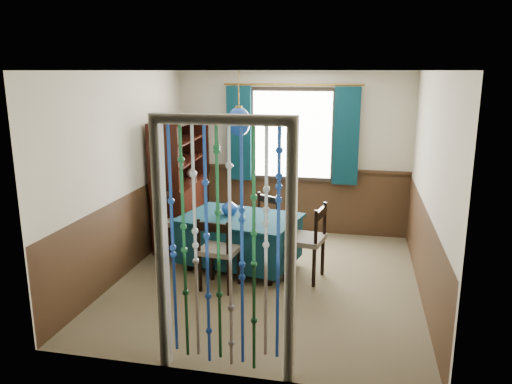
% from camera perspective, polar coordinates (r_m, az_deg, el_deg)
% --- Properties ---
extents(floor, '(4.00, 4.00, 0.00)m').
position_cam_1_polar(floor, '(6.22, 1.37, -10.00)').
color(floor, brown).
rests_on(floor, ground).
extents(ceiling, '(4.00, 4.00, 0.00)m').
position_cam_1_polar(ceiling, '(5.70, 1.52, 13.70)').
color(ceiling, silver).
rests_on(ceiling, ground).
extents(wall_back, '(3.60, 0.00, 3.60)m').
position_cam_1_polar(wall_back, '(7.77, 4.15, 4.41)').
color(wall_back, beige).
rests_on(wall_back, ground).
extents(wall_front, '(3.60, 0.00, 3.60)m').
position_cam_1_polar(wall_front, '(3.95, -3.91, -4.77)').
color(wall_front, beige).
rests_on(wall_front, ground).
extents(wall_left, '(0.00, 4.00, 4.00)m').
position_cam_1_polar(wall_left, '(6.40, -14.62, 2.00)').
color(wall_left, beige).
rests_on(wall_left, ground).
extents(wall_right, '(0.00, 4.00, 4.00)m').
position_cam_1_polar(wall_right, '(5.79, 19.24, 0.46)').
color(wall_right, beige).
rests_on(wall_right, ground).
extents(wainscot_back, '(3.60, 0.00, 3.60)m').
position_cam_1_polar(wainscot_back, '(7.91, 4.04, -0.97)').
color(wainscot_back, '#3D2817').
rests_on(wainscot_back, ground).
extents(wainscot_front, '(3.60, 0.00, 3.60)m').
position_cam_1_polar(wainscot_front, '(4.26, -3.69, -14.32)').
color(wainscot_front, '#3D2817').
rests_on(wainscot_front, ground).
extents(wainscot_left, '(0.00, 4.00, 4.00)m').
position_cam_1_polar(wainscot_left, '(6.58, -14.11, -4.41)').
color(wainscot_left, '#3D2817').
rests_on(wainscot_left, ground).
extents(wainscot_right, '(0.00, 4.00, 4.00)m').
position_cam_1_polar(wainscot_right, '(5.99, 18.53, -6.53)').
color(wainscot_right, '#3D2817').
rests_on(wainscot_right, ground).
extents(window, '(1.32, 0.12, 1.42)m').
position_cam_1_polar(window, '(7.68, 4.14, 6.56)').
color(window, black).
rests_on(window, wall_back).
extents(doorway, '(1.16, 0.12, 2.18)m').
position_cam_1_polar(doorway, '(4.07, -3.63, -7.18)').
color(doorway, silver).
rests_on(doorway, ground).
extents(dining_table, '(1.62, 1.28, 0.69)m').
position_cam_1_polar(dining_table, '(6.44, -1.86, -5.28)').
color(dining_table, '#0A2A35').
rests_on(dining_table, floor).
extents(chair_near, '(0.48, 0.46, 0.88)m').
position_cam_1_polar(chair_near, '(5.83, -4.30, -6.73)').
color(chair_near, black).
rests_on(chair_near, floor).
extents(chair_far, '(0.55, 0.54, 0.83)m').
position_cam_1_polar(chair_far, '(6.96, 0.64, -3.50)').
color(chair_far, black).
rests_on(chair_far, floor).
extents(chair_left, '(0.57, 0.58, 0.98)m').
position_cam_1_polar(chair_left, '(6.81, -8.24, -3.39)').
color(chair_left, black).
rests_on(chair_left, floor).
extents(chair_right, '(0.52, 0.54, 0.94)m').
position_cam_1_polar(chair_right, '(6.10, 5.84, -5.49)').
color(chair_right, black).
rests_on(chair_right, floor).
extents(sideboard, '(0.57, 1.42, 1.82)m').
position_cam_1_polar(sideboard, '(7.51, -8.50, -0.90)').
color(sideboard, black).
rests_on(sideboard, floor).
extents(pendant_lamp, '(0.28, 0.28, 0.78)m').
position_cam_1_polar(pendant_lamp, '(6.12, -1.97, 8.06)').
color(pendant_lamp, olive).
rests_on(pendant_lamp, ceiling).
extents(vase_table, '(0.25, 0.25, 0.20)m').
position_cam_1_polar(vase_table, '(6.43, -3.03, -1.72)').
color(vase_table, navy).
rests_on(vase_table, dining_table).
extents(bowl_shelf, '(0.25, 0.25, 0.05)m').
position_cam_1_polar(bowl_shelf, '(7.13, -8.92, 3.60)').
color(bowl_shelf, beige).
rests_on(bowl_shelf, sideboard).
extents(vase_sideboard, '(0.21, 0.21, 0.19)m').
position_cam_1_polar(vase_sideboard, '(7.70, -7.36, 2.39)').
color(vase_sideboard, beige).
rests_on(vase_sideboard, sideboard).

